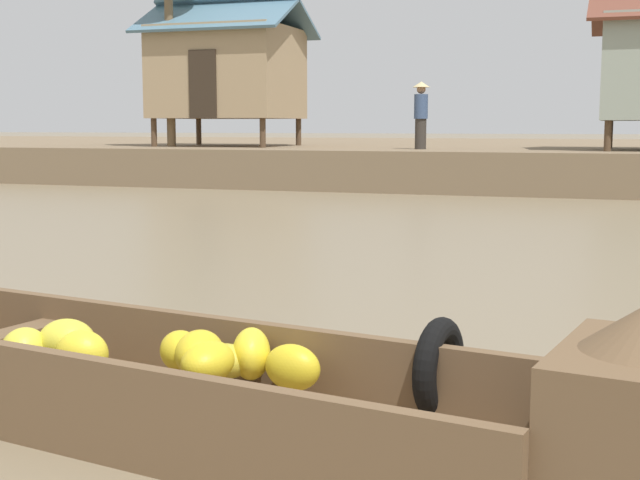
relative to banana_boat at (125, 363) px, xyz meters
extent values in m
plane|color=#7A6B51|center=(0.24, 6.00, -0.32)|extent=(300.00, 300.00, 0.00)
cube|color=#756047|center=(0.24, 25.47, 0.17)|extent=(160.00, 20.00, 0.97)
cube|color=brown|center=(-0.01, 0.00, -0.26)|extent=(4.69, 1.83, 0.12)
cube|color=brown|center=(0.08, 0.49, -0.01)|extent=(4.53, 0.85, 0.37)
cube|color=brown|center=(-0.09, -0.49, -0.01)|extent=(4.53, 0.85, 0.37)
torus|color=black|center=(1.61, 0.35, 0.03)|extent=(0.21, 0.53, 0.52)
ellipsoid|color=yellow|center=(-0.13, -0.19, 0.09)|extent=(0.30, 0.26, 0.25)
ellipsoid|color=yellow|center=(0.35, -0.03, 0.10)|extent=(0.33, 0.33, 0.21)
ellipsoid|color=yellow|center=(0.64, 0.20, 0.06)|extent=(0.30, 0.37, 0.27)
ellipsoid|color=yellow|center=(-0.49, -0.19, 0.07)|extent=(0.29, 0.31, 0.26)
ellipsoid|color=yellow|center=(0.47, -0.06, 0.11)|extent=(0.33, 0.39, 0.23)
ellipsoid|color=yellow|center=(0.93, 0.04, 0.05)|extent=(0.33, 0.24, 0.23)
ellipsoid|color=yellow|center=(0.85, 0.15, 0.03)|extent=(0.31, 0.38, 0.19)
ellipsoid|color=gold|center=(0.52, 0.12, 0.02)|extent=(0.31, 0.27, 0.18)
ellipsoid|color=yellow|center=(-0.31, -0.07, 0.11)|extent=(0.32, 0.27, 0.24)
ellipsoid|color=yellow|center=(0.55, -0.13, 0.09)|extent=(0.26, 0.34, 0.21)
cylinder|color=#4C3826|center=(-9.85, 17.56, 1.05)|extent=(0.16, 0.16, 0.78)
cylinder|color=#4C3826|center=(-6.59, 17.56, 1.05)|extent=(0.16, 0.16, 0.78)
cylinder|color=#4C3826|center=(-9.85, 20.28, 1.05)|extent=(0.16, 0.16, 0.78)
cylinder|color=#4C3826|center=(-6.59, 20.28, 1.05)|extent=(0.16, 0.16, 0.78)
cube|color=#9E8460|center=(-8.22, 18.92, 2.70)|extent=(3.66, 3.12, 2.52)
cube|color=#2D2319|center=(-8.22, 17.34, 2.34)|extent=(0.80, 0.04, 1.80)
cube|color=slate|center=(-8.22, 18.14, 4.25)|extent=(4.36, 2.04, 1.08)
cube|color=slate|center=(-8.22, 19.70, 4.25)|extent=(4.36, 2.04, 1.08)
cylinder|color=#4C3826|center=(2.11, 17.11, 1.01)|extent=(0.16, 0.16, 0.70)
cylinder|color=#4C3826|center=(2.11, 19.89, 1.01)|extent=(0.16, 0.16, 0.70)
cylinder|color=brown|center=(-9.44, 17.81, 3.12)|extent=(0.24, 0.24, 4.93)
cylinder|color=#332D28|center=(-2.31, 17.49, 1.03)|extent=(0.28, 0.28, 0.75)
cylinder|color=#384C70|center=(-2.31, 17.49, 1.71)|extent=(0.34, 0.34, 0.60)
sphere|color=#9E7556|center=(-2.31, 17.49, 2.13)|extent=(0.22, 0.22, 0.22)
cone|color=tan|center=(-2.31, 17.49, 2.25)|extent=(0.44, 0.44, 0.14)
camera|label=1|loc=(2.44, -3.91, 1.25)|focal=48.97mm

